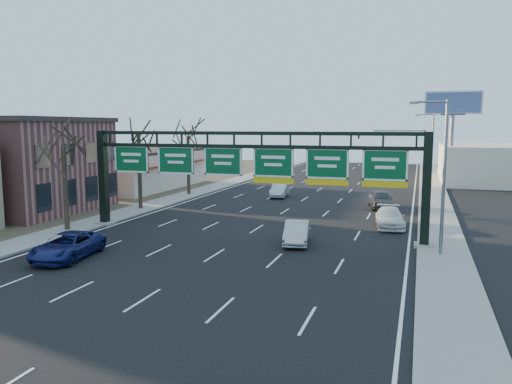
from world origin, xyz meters
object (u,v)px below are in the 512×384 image
(sign_gantry, at_px, (250,169))
(car_blue_suv, at_px, (68,246))
(car_silver_sedan, at_px, (297,233))
(car_white_wagon, at_px, (390,218))

(sign_gantry, bearing_deg, car_blue_suv, -130.42)
(car_blue_suv, distance_m, car_silver_sedan, 13.91)
(sign_gantry, xyz_separation_m, car_white_wagon, (9.12, 5.76, -3.91))
(car_blue_suv, relative_size, car_silver_sedan, 1.22)
(car_blue_suv, distance_m, car_white_wagon, 22.68)
(sign_gantry, distance_m, car_silver_sedan, 5.63)
(car_silver_sedan, bearing_deg, car_blue_suv, -156.62)
(car_blue_suv, height_order, car_silver_sedan, car_blue_suv)
(sign_gantry, distance_m, car_white_wagon, 11.48)
(car_silver_sedan, xyz_separation_m, car_white_wagon, (5.41, 7.33, 0.01))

